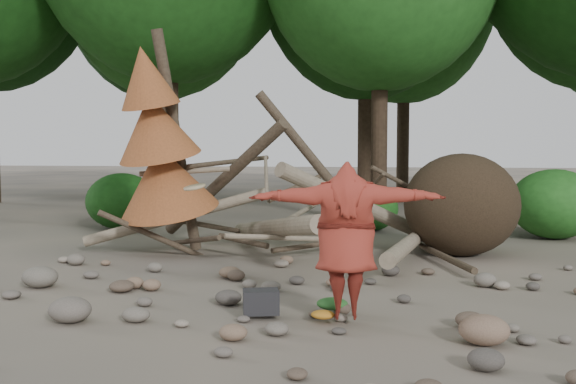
# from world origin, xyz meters

# --- Properties ---
(ground) EXTENTS (120.00, 120.00, 0.00)m
(ground) POSITION_xyz_m (0.00, 0.00, 0.00)
(ground) COLOR #514C44
(ground) RESTS_ON ground
(deadfall_pile) EXTENTS (8.55, 5.24, 3.30)m
(deadfall_pile) POSITION_xyz_m (2.02, 4.24, 0.95)
(deadfall_pile) COLOR #332619
(deadfall_pile) RESTS_ON ground
(dead_conifer) EXTENTS (2.06, 2.16, 4.35)m
(dead_conifer) POSITION_xyz_m (-3.12, 3.37, 2.11)
(dead_conifer) COLOR #4C3F30
(dead_conifer) RESTS_ON ground
(bush_left) EXTENTS (1.80, 1.80, 1.44)m
(bush_left) POSITION_xyz_m (-5.50, 7.20, 0.72)
(bush_left) COLOR #164713
(bush_left) RESTS_ON ground
(bush_mid) EXTENTS (1.40, 1.40, 1.12)m
(bush_mid) POSITION_xyz_m (0.80, 7.80, 0.56)
(bush_mid) COLOR #1E5A1A
(bush_mid) RESTS_ON ground
(bush_right) EXTENTS (2.00, 2.00, 1.60)m
(bush_right) POSITION_xyz_m (5.00, 7.00, 0.80)
(bush_right) COLOR #276A21
(bush_right) RESTS_ON ground
(frisbee_thrower) EXTENTS (3.18, 0.83, 1.85)m
(frisbee_thrower) POSITION_xyz_m (0.66, -0.85, 1.01)
(frisbee_thrower) COLOR maroon
(frisbee_thrower) RESTS_ON ground
(backpack) EXTENTS (0.49, 0.39, 0.29)m
(backpack) POSITION_xyz_m (-0.38, -0.73, 0.15)
(backpack) COLOR black
(backpack) RESTS_ON ground
(cloth_green) EXTENTS (0.40, 0.33, 0.15)m
(cloth_green) POSITION_xyz_m (0.47, -0.38, 0.07)
(cloth_green) COLOR #265B24
(cloth_green) RESTS_ON ground
(cloth_orange) EXTENTS (0.28, 0.23, 0.10)m
(cloth_orange) POSITION_xyz_m (0.39, -0.84, 0.05)
(cloth_orange) COLOR #B9761F
(cloth_orange) RESTS_ON ground
(boulder_front_left) EXTENTS (0.51, 0.46, 0.31)m
(boulder_front_left) POSITION_xyz_m (-2.61, -1.24, 0.15)
(boulder_front_left) COLOR #655C54
(boulder_front_left) RESTS_ON ground
(boulder_front_right) EXTENTS (0.54, 0.48, 0.32)m
(boulder_front_right) POSITION_xyz_m (2.16, -1.43, 0.16)
(boulder_front_right) COLOR #7E624F
(boulder_front_right) RESTS_ON ground
(boulder_mid_left) EXTENTS (0.53, 0.48, 0.32)m
(boulder_mid_left) POSITION_xyz_m (-3.97, 0.49, 0.16)
(boulder_mid_left) COLOR #696358
(boulder_mid_left) RESTS_ON ground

